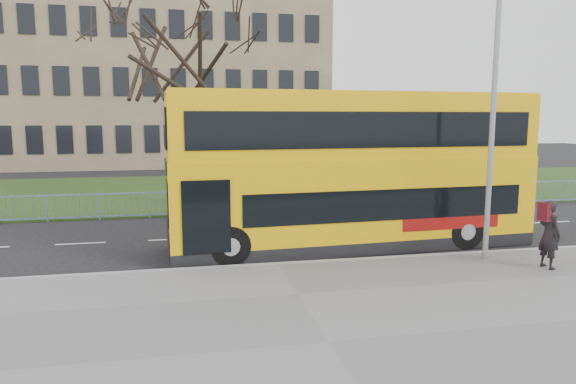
{
  "coord_description": "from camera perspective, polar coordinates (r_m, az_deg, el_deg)",
  "views": [
    {
      "loc": [
        -2.49,
        -15.31,
        4.18
      ],
      "look_at": [
        0.81,
        1.0,
        1.77
      ],
      "focal_mm": 32.0,
      "sensor_mm": 36.0,
      "label": 1
    }
  ],
  "objects": [
    {
      "name": "ground",
      "position": [
        16.06,
        -2.12,
        -6.84
      ],
      "size": [
        120.0,
        120.0,
        0.0
      ],
      "primitive_type": "plane",
      "color": "black",
      "rests_on": "ground"
    },
    {
      "name": "pavement",
      "position": [
        9.82,
        4.54,
        -16.58
      ],
      "size": [
        80.0,
        10.5,
        0.12
      ],
      "primitive_type": "cube",
      "color": "slate",
      "rests_on": "ground"
    },
    {
      "name": "kerb",
      "position": [
        14.57,
        -1.13,
        -8.13
      ],
      "size": [
        80.0,
        0.2,
        0.14
      ],
      "primitive_type": "cube",
      "color": "gray",
      "rests_on": "ground"
    },
    {
      "name": "grass_verge",
      "position": [
        30.0,
        -6.55,
        0.26
      ],
      "size": [
        80.0,
        15.4,
        0.08
      ],
      "primitive_type": "cube",
      "color": "#213613",
      "rests_on": "ground"
    },
    {
      "name": "guard_railing",
      "position": [
        22.35,
        -4.87,
        -1.13
      ],
      "size": [
        40.0,
        0.12,
        1.1
      ],
      "primitive_type": null,
      "color": "#6F8CC5",
      "rests_on": "ground"
    },
    {
      "name": "bare_tree",
      "position": [
        25.37,
        -12.83,
        11.94
      ],
      "size": [
        8.15,
        8.15,
        11.64
      ],
      "primitive_type": null,
      "color": "black",
      "rests_on": "grass_verge"
    },
    {
      "name": "civic_building",
      "position": [
        50.45,
        -14.54,
        11.19
      ],
      "size": [
        30.0,
        15.0,
        14.0
      ],
      "primitive_type": "cube",
      "color": "#7C684F",
      "rests_on": "ground"
    },
    {
      "name": "yellow_bus",
      "position": [
        16.64,
        7.24,
        2.84
      ],
      "size": [
        11.83,
        3.41,
        4.9
      ],
      "rotation": [
        0.0,
        0.0,
        0.05
      ],
      "color": "#F7B80A",
      "rests_on": "ground"
    },
    {
      "name": "pedestrian",
      "position": [
        15.61,
        27.03,
        -4.22
      ],
      "size": [
        0.52,
        0.73,
        1.87
      ],
      "primitive_type": "imported",
      "rotation": [
        0.0,
        0.0,
        1.68
      ],
      "color": "black",
      "rests_on": "pavement"
    },
    {
      "name": "street_lamp",
      "position": [
        15.52,
        21.57,
        8.67
      ],
      "size": [
        1.66,
        0.44,
        7.89
      ],
      "rotation": [
        0.0,
        0.0,
        0.17
      ],
      "color": "#93959B",
      "rests_on": "pavement"
    }
  ]
}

